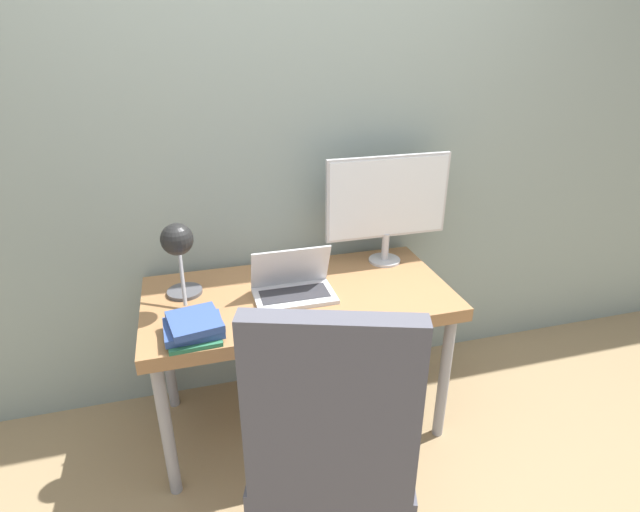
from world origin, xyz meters
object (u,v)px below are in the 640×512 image
at_px(game_controller, 198,323).
at_px(desk_lamp, 178,249).
at_px(monitor, 388,201).
at_px(laptop, 293,286).
at_px(office_chair, 332,441).
at_px(book_stack, 194,327).

bearing_deg(game_controller, desk_lamp, 103.21).
bearing_deg(monitor, game_controller, -158.12).
bearing_deg(monitor, laptop, -157.00).
height_order(laptop, desk_lamp, desk_lamp).
distance_m(office_chair, book_stack, 0.69).
bearing_deg(office_chair, laptop, 85.86).
height_order(desk_lamp, book_stack, desk_lamp).
bearing_deg(office_chair, game_controller, 120.35).
relative_size(desk_lamp, book_stack, 1.66).
bearing_deg(laptop, monitor, 23.00).
height_order(office_chair, game_controller, office_chair).
distance_m(desk_lamp, office_chair, 0.96).
distance_m(office_chair, game_controller, 0.72).
xyz_separation_m(laptop, book_stack, (-0.43, -0.20, -0.01)).
xyz_separation_m(laptop, desk_lamp, (-0.46, 0.03, 0.22)).
bearing_deg(monitor, book_stack, -155.85).
bearing_deg(laptop, desk_lamp, 176.44).
bearing_deg(laptop, office_chair, -94.14).
relative_size(monitor, book_stack, 2.67).
bearing_deg(book_stack, game_controller, 71.88).
relative_size(laptop, office_chair, 0.30).
bearing_deg(desk_lamp, game_controller, -76.79).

